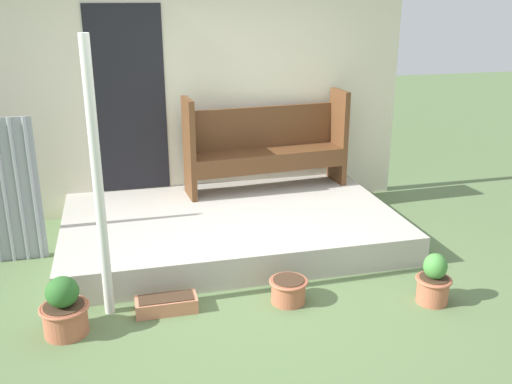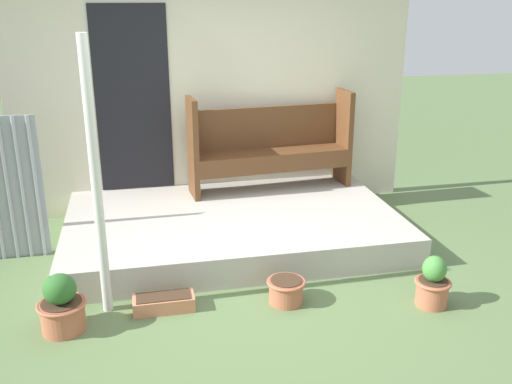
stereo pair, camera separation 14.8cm
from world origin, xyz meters
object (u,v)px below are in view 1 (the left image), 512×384
at_px(bench, 266,142).
at_px(flower_pot_middle, 288,289).
at_px(support_post, 98,184).
at_px(flower_pot_right, 434,281).
at_px(flower_pot_left, 64,310).
at_px(planter_box_rect, 166,304).

bearing_deg(bench, flower_pot_middle, -104.33).
bearing_deg(support_post, flower_pot_middle, -7.52).
distance_m(bench, flower_pot_middle, 2.20).
height_order(support_post, flower_pot_middle, support_post).
distance_m(bench, flower_pot_right, 2.55).
bearing_deg(flower_pot_middle, bench, 80.35).
bearing_deg(flower_pot_left, support_post, 36.75).
height_order(flower_pot_middle, flower_pot_right, flower_pot_right).
xyz_separation_m(flower_pot_middle, flower_pot_right, (1.14, -0.29, 0.07)).
xyz_separation_m(support_post, flower_pot_left, (-0.31, -0.23, -0.87)).
bearing_deg(flower_pot_middle, planter_box_rect, 174.78).
xyz_separation_m(flower_pot_right, planter_box_rect, (-2.12, 0.38, -0.13)).
bearing_deg(planter_box_rect, flower_pot_left, -169.79).
height_order(bench, flower_pot_middle, bench).
bearing_deg(planter_box_rect, flower_pot_right, -10.04).
relative_size(flower_pot_left, flower_pot_right, 1.06).
height_order(flower_pot_left, flower_pot_right, flower_pot_left).
bearing_deg(flower_pot_right, support_post, 169.53).
height_order(flower_pot_left, planter_box_rect, flower_pot_left).
bearing_deg(flower_pot_middle, flower_pot_right, -14.08).
distance_m(flower_pot_left, flower_pot_right, 2.88).
distance_m(support_post, bench, 2.59).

